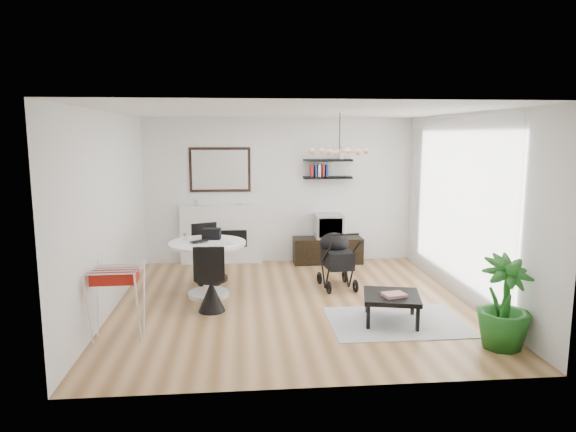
{
  "coord_description": "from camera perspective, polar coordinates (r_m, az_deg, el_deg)",
  "views": [
    {
      "loc": [
        -0.71,
        -7.04,
        2.39
      ],
      "look_at": [
        -0.03,
        0.4,
        1.2
      ],
      "focal_mm": 32.0,
      "sensor_mm": 36.0,
      "label": 1
    }
  ],
  "objects": [
    {
      "name": "wall_left",
      "position": [
        7.33,
        -19.26,
        0.37
      ],
      "size": [
        0.0,
        5.0,
        5.0
      ],
      "primitive_type": "plane",
      "rotation": [
        1.57,
        0.0,
        1.57
      ],
      "color": "white",
      "rests_on": "floor"
    },
    {
      "name": "laptop",
      "position": [
        7.6,
        -9.55,
        -2.86
      ],
      "size": [
        0.38,
        0.37,
        0.03
      ],
      "primitive_type": "imported",
      "rotation": [
        0.0,
        0.0,
        0.7
      ],
      "color": "black",
      "rests_on": "dining_table"
    },
    {
      "name": "fireplace",
      "position": [
        9.62,
        -7.44,
        -1.24
      ],
      "size": [
        1.5,
        0.17,
        2.16
      ],
      "color": "white",
      "rests_on": "floor"
    },
    {
      "name": "shelf_upper",
      "position": [
        9.55,
        4.44,
        6.2
      ],
      "size": [
        0.9,
        0.25,
        0.04
      ],
      "primitive_type": "cube",
      "color": "black",
      "rests_on": "wall_back"
    },
    {
      "name": "newspaper",
      "position": [
        7.53,
        -7.63,
        -2.98
      ],
      "size": [
        0.45,
        0.41,
        0.01
      ],
      "primitive_type": "cube",
      "rotation": [
        0.0,
        0.0,
        0.31
      ],
      "color": "silver",
      "rests_on": "dining_table"
    },
    {
      "name": "dining_table",
      "position": [
        7.71,
        -8.91,
        -4.92
      ],
      "size": [
        1.13,
        1.13,
        0.83
      ],
      "color": "white",
      "rests_on": "floor"
    },
    {
      "name": "drying_rack",
      "position": [
        6.39,
        -18.46,
        -9.04
      ],
      "size": [
        0.59,
        0.55,
        0.87
      ],
      "rotation": [
        0.0,
        0.0,
        0.02
      ],
      "color": "white",
      "rests_on": "floor"
    },
    {
      "name": "rug",
      "position": [
        6.89,
        11.92,
        -11.43
      ],
      "size": [
        1.72,
        1.24,
        0.01
      ],
      "primitive_type": "cube",
      "color": "#ABABAB",
      "rests_on": "floor"
    },
    {
      "name": "wall_right",
      "position": [
        7.8,
        19.15,
        0.88
      ],
      "size": [
        0.0,
        5.0,
        5.0
      ],
      "primitive_type": "plane",
      "rotation": [
        1.57,
        0.0,
        -1.57
      ],
      "color": "white",
      "rests_on": "floor"
    },
    {
      "name": "chair_near",
      "position": [
        7.11,
        -8.53,
        -8.18
      ],
      "size": [
        0.45,
        0.46,
        0.94
      ],
      "rotation": [
        0.0,
        0.0,
        3.09
      ],
      "color": "black",
      "rests_on": "floor"
    },
    {
      "name": "coffee_table",
      "position": [
        6.77,
        11.44,
        -8.87
      ],
      "size": [
        0.83,
        0.83,
        0.36
      ],
      "rotation": [
        0.0,
        0.0,
        -0.22
      ],
      "color": "black",
      "rests_on": "rug"
    },
    {
      "name": "shelf_lower",
      "position": [
        9.57,
        4.42,
        4.29
      ],
      "size": [
        0.9,
        0.25,
        0.04
      ],
      "primitive_type": "cube",
      "color": "black",
      "rests_on": "wall_back"
    },
    {
      "name": "chair_far",
      "position": [
        8.4,
        -8.82,
        -5.44
      ],
      "size": [
        0.51,
        0.52,
        0.97
      ],
      "rotation": [
        0.0,
        0.0,
        0.38
      ],
      "color": "black",
      "rests_on": "floor"
    },
    {
      "name": "drinking_glass",
      "position": [
        7.82,
        -11.37,
        -2.3
      ],
      "size": [
        0.06,
        0.06,
        0.1
      ],
      "primitive_type": "cylinder",
      "color": "white",
      "rests_on": "dining_table"
    },
    {
      "name": "pendant_lamp",
      "position": [
        7.47,
        5.73,
        7.16
      ],
      "size": [
        0.9,
        0.9,
        0.1
      ],
      "primitive_type": null,
      "color": "tan",
      "rests_on": "ceiling"
    },
    {
      "name": "sheer_curtain",
      "position": [
        7.95,
        17.9,
        1.08
      ],
      "size": [
        0.04,
        3.6,
        2.6
      ],
      "primitive_type": "cube",
      "color": "white",
      "rests_on": "wall_right"
    },
    {
      "name": "ceiling",
      "position": [
        7.08,
        0.58,
        11.55
      ],
      "size": [
        5.0,
        5.0,
        0.0
      ],
      "primitive_type": "plane",
      "color": "white",
      "rests_on": "wall_back"
    },
    {
      "name": "stroller",
      "position": [
        8.17,
        5.4,
        -5.05
      ],
      "size": [
        0.56,
        0.81,
        0.95
      ],
      "rotation": [
        0.0,
        0.0,
        0.11
      ],
      "color": "black",
      "rests_on": "floor"
    },
    {
      "name": "potted_plant",
      "position": [
        6.31,
        22.87,
        -8.86
      ],
      "size": [
        0.69,
        0.69,
        1.06
      ],
      "primitive_type": "imported",
      "rotation": [
        0.0,
        0.0,
        0.19
      ],
      "color": "#1D5D1A",
      "rests_on": "floor"
    },
    {
      "name": "floor",
      "position": [
        7.47,
        0.55,
        -9.63
      ],
      "size": [
        5.0,
        5.0,
        0.0
      ],
      "primitive_type": "plane",
      "color": "brown",
      "rests_on": "ground"
    },
    {
      "name": "magazines",
      "position": [
        6.69,
        11.72,
        -8.57
      ],
      "size": [
        0.32,
        0.27,
        0.04
      ],
      "primitive_type": "cube",
      "rotation": [
        0.0,
        0.0,
        0.22
      ],
      "color": "#BB322E",
      "rests_on": "coffee_table"
    },
    {
      "name": "black_bag",
      "position": [
        7.83,
        -8.5,
        -1.96
      ],
      "size": [
        0.29,
        0.19,
        0.16
      ],
      "primitive_type": "cube",
      "rotation": [
        0.0,
        0.0,
        -0.11
      ],
      "color": "black",
      "rests_on": "dining_table"
    },
    {
      "name": "crt_tv",
      "position": [
        9.59,
        4.56,
        -1.12
      ],
      "size": [
        0.51,
        0.44,
        0.44
      ],
      "color": "#B7B6B8",
      "rests_on": "tv_console"
    },
    {
      "name": "tv_console",
      "position": [
        9.68,
        4.43,
        -3.81
      ],
      "size": [
        1.28,
        0.45,
        0.48
      ],
      "primitive_type": "cube",
      "color": "black",
      "rests_on": "floor"
    },
    {
      "name": "wall_back",
      "position": [
        9.62,
        -0.94,
        2.84
      ],
      "size": [
        5.0,
        0.0,
        5.0
      ],
      "primitive_type": "plane",
      "rotation": [
        1.57,
        0.0,
        0.0
      ],
      "color": "white",
      "rests_on": "floor"
    }
  ]
}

